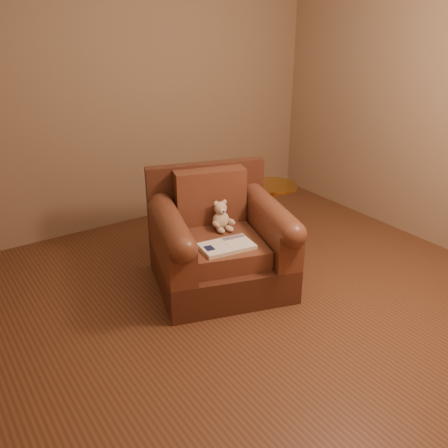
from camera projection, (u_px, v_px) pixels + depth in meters
floor at (257, 304)px, 3.75m from camera, size 4.00×4.00×0.00m
room at (265, 66)px, 3.05m from camera, size 4.02×4.02×2.71m
armchair at (219, 243)px, 3.92m from camera, size 1.21×1.18×0.88m
teddy_bear at (221, 218)px, 3.94m from camera, size 0.17×0.20×0.24m
guidebook at (227, 246)px, 3.66m from camera, size 0.42×0.28×0.03m
side_table at (272, 213)px, 4.51m from camera, size 0.43×0.43×0.60m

